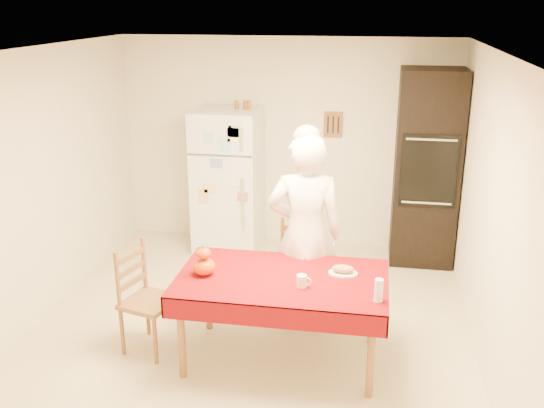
% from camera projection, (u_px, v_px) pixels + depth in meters
% --- Properties ---
extents(floor, '(4.50, 4.50, 0.00)m').
position_uv_depth(floor, '(250.00, 330.00, 5.59)').
color(floor, '#CAB791').
rests_on(floor, ground).
extents(room_shell, '(4.02, 4.52, 2.51)m').
position_uv_depth(room_shell, '(247.00, 159.00, 5.07)').
color(room_shell, beige).
rests_on(room_shell, ground).
extents(refrigerator, '(0.75, 0.74, 1.70)m').
position_uv_depth(refrigerator, '(228.00, 181.00, 7.18)').
color(refrigerator, white).
rests_on(refrigerator, floor).
extents(oven_cabinet, '(0.70, 0.62, 2.20)m').
position_uv_depth(oven_cabinet, '(426.00, 168.00, 6.77)').
color(oven_cabinet, black).
rests_on(oven_cabinet, floor).
extents(dining_table, '(1.70, 1.00, 0.76)m').
position_uv_depth(dining_table, '(282.00, 285.00, 4.91)').
color(dining_table, brown).
rests_on(dining_table, floor).
extents(chair_far, '(0.50, 0.49, 0.95)m').
position_uv_depth(chair_far, '(302.00, 264.00, 5.75)').
color(chair_far, brown).
rests_on(chair_far, floor).
extents(chair_left, '(0.50, 0.51, 0.95)m').
position_uv_depth(chair_left, '(143.00, 294.00, 5.16)').
color(chair_left, brown).
rests_on(chair_left, floor).
extents(seated_woman, '(0.71, 0.50, 1.84)m').
position_uv_depth(seated_woman, '(305.00, 235.00, 5.34)').
color(seated_woman, white).
rests_on(seated_woman, floor).
extents(coffee_mug, '(0.08, 0.08, 0.10)m').
position_uv_depth(coffee_mug, '(302.00, 281.00, 4.71)').
color(coffee_mug, silver).
rests_on(coffee_mug, dining_table).
extents(pumpkin_lower, '(0.19, 0.19, 0.14)m').
position_uv_depth(pumpkin_lower, '(204.00, 267.00, 4.92)').
color(pumpkin_lower, '#C63804').
rests_on(pumpkin_lower, dining_table).
extents(pumpkin_upper, '(0.12, 0.12, 0.09)m').
position_uv_depth(pumpkin_upper, '(204.00, 253.00, 4.88)').
color(pumpkin_upper, '#ED3B05').
rests_on(pumpkin_upper, pumpkin_lower).
extents(wine_glass, '(0.07, 0.07, 0.18)m').
position_uv_depth(wine_glass, '(379.00, 290.00, 4.48)').
color(wine_glass, white).
rests_on(wine_glass, dining_table).
extents(bread_plate, '(0.24, 0.24, 0.02)m').
position_uv_depth(bread_plate, '(343.00, 273.00, 4.94)').
color(bread_plate, white).
rests_on(bread_plate, dining_table).
extents(bread_loaf, '(0.18, 0.10, 0.06)m').
position_uv_depth(bread_loaf, '(343.00, 269.00, 4.92)').
color(bread_loaf, tan).
rests_on(bread_loaf, bread_plate).
extents(spice_jar_left, '(0.05, 0.05, 0.10)m').
position_uv_depth(spice_jar_left, '(237.00, 105.00, 6.92)').
color(spice_jar_left, '#93501A').
rests_on(spice_jar_left, refrigerator).
extents(spice_jar_mid, '(0.05, 0.05, 0.10)m').
position_uv_depth(spice_jar_mid, '(245.00, 105.00, 6.90)').
color(spice_jar_mid, brown).
rests_on(spice_jar_mid, refrigerator).
extents(spice_jar_right, '(0.05, 0.05, 0.10)m').
position_uv_depth(spice_jar_right, '(249.00, 105.00, 6.89)').
color(spice_jar_right, '#994E1B').
rests_on(spice_jar_right, refrigerator).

